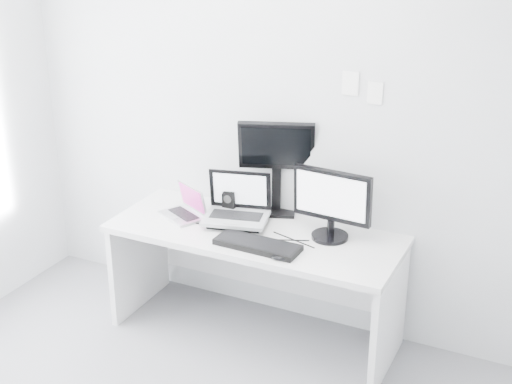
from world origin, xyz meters
The scene contains 11 objects.
back_wall centered at (0.00, 1.60, 1.35)m, with size 3.60×3.60×0.00m, color silver.
desk centered at (0.00, 1.25, 0.36)m, with size 1.80×0.70×0.73m, color silver.
macbook centered at (-0.51, 1.24, 0.84)m, with size 0.28×0.21×0.21m, color #ACACB0.
speaker centered at (-0.25, 1.42, 0.81)m, with size 0.08×0.08×0.17m, color black.
dell_laptop centered at (-0.15, 1.29, 0.89)m, with size 0.39×0.30×0.33m, color #A0A3A7.
rear_monitor centered at (0.00, 1.56, 1.05)m, with size 0.47×0.17×0.64m, color black.
samsung_monitor centered at (0.45, 1.36, 0.95)m, with size 0.48×0.22×0.44m, color black.
keyboard centered at (0.11, 1.06, 0.75)m, with size 0.51×0.18×0.03m, color black.
mouse centered at (0.29, 0.98, 0.75)m, with size 0.10×0.06×0.03m, color black.
wall_note_0 centered at (0.45, 1.59, 1.62)m, with size 0.10×0.00×0.14m, color white.
wall_note_1 centered at (0.60, 1.59, 1.58)m, with size 0.09×0.00×0.13m, color white.
Camera 1 is at (1.73, -2.32, 2.61)m, focal length 50.56 mm.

